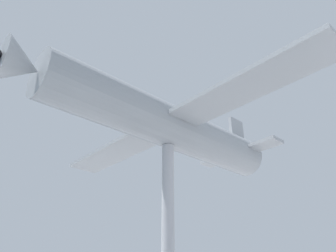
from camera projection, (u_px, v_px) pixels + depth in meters
support_pylon_central at (168, 237)px, 12.51m from camera, size 0.51×0.51×7.62m
suspended_airplane at (163, 124)px, 14.52m from camera, size 15.31×13.58×3.18m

